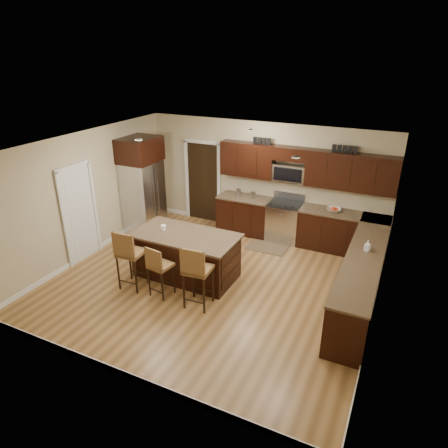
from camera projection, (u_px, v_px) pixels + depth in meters
The scene contains 23 objects.
floor at pixel (212, 282), 7.90m from camera, with size 6.00×6.00×0.00m, color olive.
ceiling at pixel (210, 147), 6.80m from camera, with size 6.00×6.00×0.00m, color silver.
wall_back at pixel (263, 179), 9.62m from camera, with size 6.00×6.00×0.00m, color #BDAF89.
wall_left at pixel (87, 195), 8.53m from camera, with size 5.50×5.50×0.00m, color #BDAF89.
wall_right at pixel (384, 252), 6.17m from camera, with size 5.50×5.50×0.00m, color #BDAF89.
base_cabinets at pixel (327, 250), 8.15m from camera, with size 4.02×3.96×0.92m.
upper_cabinets at pixel (306, 166), 8.87m from camera, with size 4.00×0.33×0.80m.
range at pixel (284, 221), 9.46m from camera, with size 0.76×0.64×1.11m.
microwave at pixel (290, 173), 9.12m from camera, with size 0.76×0.31×0.40m, color silver.
doorway at pixel (203, 182), 10.38m from camera, with size 0.85×0.03×2.06m, color black.
pantry_door at pixel (79, 215), 8.41m from camera, with size 0.03×0.80×2.04m, color white.
letter_decor at pixel (301, 145), 8.74m from camera, with size 2.20×0.03×0.15m, color black, non-canonical shape.
island at pixel (186, 257), 7.95m from camera, with size 2.08×1.10×0.92m.
stool_left at pixel (129, 253), 7.40m from camera, with size 0.47×0.47×1.21m.
stool_mid at pixel (158, 266), 7.20m from camera, with size 0.43×0.43×1.02m.
stool_right at pixel (196, 270), 6.83m from camera, with size 0.48×0.48×1.21m.
refrigerator at pixel (143, 185), 9.64m from camera, with size 0.79×0.95×2.35m.
floor_mat at pixel (267, 247), 9.26m from camera, with size 0.92×0.61×0.01m, color brown.
fruit_bowl at pixel (334, 210), 8.83m from camera, with size 0.30×0.30×0.07m, color silver.
soap_bottle at pixel (367, 246), 7.09m from camera, with size 0.09×0.09×0.20m, color #B2B2B2.
canister_tall at pixel (239, 192), 9.71m from camera, with size 0.12×0.12×0.19m, color silver.
canister_short at pixel (253, 195), 9.56m from camera, with size 0.11×0.11×0.18m, color silver.
island_jar at pixel (163, 228), 7.92m from camera, with size 0.10×0.10×0.10m, color white.
Camera 1 is at (3.11, -5.99, 4.25)m, focal length 32.00 mm.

